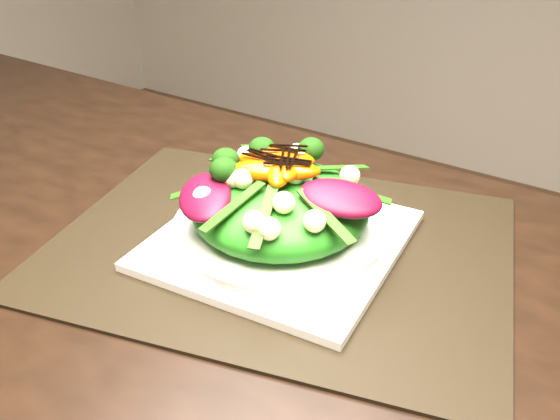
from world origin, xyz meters
The scene contains 10 objects.
dining_table centered at (0.00, 0.00, 0.73)m, with size 1.60×0.90×0.75m, color black.
placemat centered at (0.13, 0.17, 0.75)m, with size 0.47×0.36×0.00m, color black.
plate_base centered at (0.13, 0.17, 0.76)m, with size 0.24×0.24×0.01m, color white.
salad_bowl centered at (0.13, 0.17, 0.77)m, with size 0.22×0.22×0.02m, color silver.
lettuce_mound centered at (0.13, 0.17, 0.80)m, with size 0.18×0.18×0.06m, color #287C17.
radicchio_leaf centered at (0.20, 0.17, 0.83)m, with size 0.08×0.05×0.02m, color #460719.
orange_segment centered at (0.11, 0.18, 0.84)m, with size 0.07×0.03×0.02m, color #C83F03.
broccoli_floret centered at (0.07, 0.19, 0.84)m, with size 0.04×0.04×0.04m, color #153509.
macadamia_nut centered at (0.15, 0.12, 0.84)m, with size 0.02×0.02×0.02m, color beige.
balsamic_drizzle centered at (0.11, 0.18, 0.85)m, with size 0.04×0.00×0.00m, color black.
Camera 1 is at (0.42, -0.27, 1.10)m, focal length 38.00 mm.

